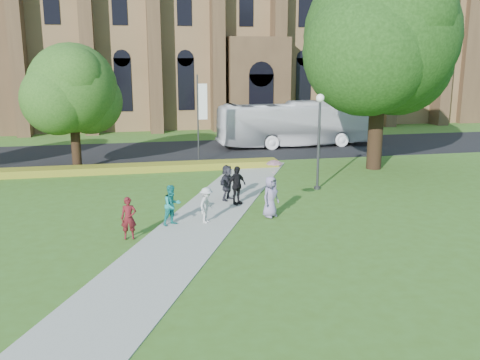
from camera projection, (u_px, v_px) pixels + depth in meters
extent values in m
plane|color=#3F631D|center=(198.00, 235.00, 22.02)|extent=(160.00, 160.00, 0.00)
cube|color=black|center=(165.00, 152.00, 41.09)|extent=(160.00, 10.00, 0.02)
cube|color=#B2B2A8|center=(195.00, 228.00, 22.97)|extent=(15.58, 28.54, 0.04)
cube|color=#B79124|center=(141.00, 168.00, 34.16)|extent=(18.00, 1.40, 0.45)
cube|color=brown|center=(240.00, 44.00, 60.21)|extent=(52.00, 16.00, 17.00)
cube|color=brown|center=(474.00, 25.00, 57.91)|extent=(3.50, 3.50, 21.00)
cube|color=brown|center=(258.00, 84.00, 52.53)|extent=(6.00, 2.50, 9.00)
cylinder|color=#38383D|center=(319.00, 146.00, 29.15)|extent=(0.14, 0.14, 4.80)
sphere|color=white|center=(320.00, 98.00, 28.56)|extent=(0.44, 0.44, 0.44)
cylinder|color=#38383D|center=(317.00, 188.00, 29.68)|extent=(0.36, 0.36, 0.15)
cylinder|color=#332114|center=(376.00, 118.00, 34.33)|extent=(0.96, 0.96, 6.60)
sphere|color=#15320D|center=(381.00, 36.00, 33.17)|extent=(9.60, 9.60, 9.60)
cylinder|color=#332114|center=(75.00, 138.00, 34.19)|extent=(0.60, 0.60, 4.12)
sphere|color=#214A16|center=(72.00, 88.00, 33.47)|extent=(5.60, 5.60, 5.60)
cylinder|color=#38383D|center=(198.00, 120.00, 36.23)|extent=(0.10, 0.10, 6.00)
cube|color=white|center=(203.00, 102.00, 36.02)|extent=(0.60, 0.02, 2.40)
imported|color=white|center=(297.00, 124.00, 43.37)|extent=(13.03, 3.52, 3.60)
imported|color=#581419|center=(129.00, 218.00, 21.36)|extent=(0.65, 0.45, 1.71)
imported|color=teal|center=(172.00, 205.00, 23.08)|extent=(1.08, 1.01, 1.78)
imported|color=#BCBCBC|center=(206.00, 205.00, 23.45)|extent=(1.05, 1.18, 1.59)
imported|color=black|center=(237.00, 185.00, 26.30)|extent=(1.21, 0.96, 1.92)
imported|color=gray|center=(271.00, 197.00, 24.28)|extent=(1.10, 1.01, 1.88)
imported|color=#2B2A33|center=(227.00, 182.00, 27.12)|extent=(1.51, 1.63, 1.82)
imported|color=#DE9CAE|center=(274.00, 169.00, 24.12)|extent=(0.82, 0.82, 0.63)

